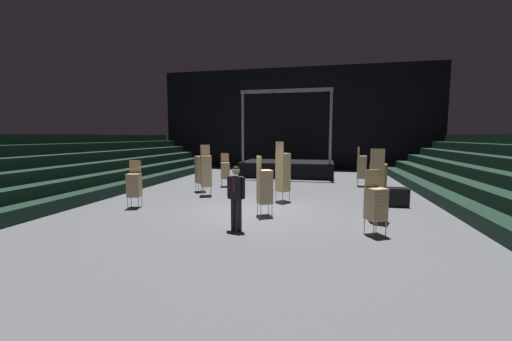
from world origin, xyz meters
name	(u,v)px	position (x,y,z in m)	size (l,w,h in m)	color
ground_plane	(254,213)	(0.00, 0.00, -0.05)	(22.00, 30.00, 0.10)	#515459
arena_end_wall	(295,119)	(0.00, 15.00, 4.00)	(22.00, 0.30, 8.00)	black
bleacher_bank_left	(62,165)	(-8.75, 1.00, 1.35)	(4.50, 24.00, 2.70)	black
stage_riser	(288,167)	(0.00, 10.15, 0.57)	(5.83, 3.57, 5.40)	black
man_with_tie	(236,194)	(-0.03, -2.20, 1.02)	(0.57, 0.34, 1.79)	black
chair_stack_front_left	(362,167)	(4.26, 6.67, 1.03)	(0.53, 0.53, 2.05)	#B2B5BA
chair_stack_front_right	(206,170)	(-2.72, 2.47, 1.11)	(0.60, 0.60, 2.22)	#B2B5BA
chair_stack_mid_left	(264,186)	(0.43, -0.43, 0.98)	(0.60, 0.60, 1.96)	#B2B5BA
chair_stack_mid_right	(134,184)	(-4.42, -0.29, 0.86)	(0.54, 0.54, 1.71)	#B2B5BA
chair_stack_mid_centre	(225,170)	(-2.68, 5.06, 0.86)	(0.57, 0.57, 1.71)	#B2B5BA
chair_stack_rear_left	(378,185)	(3.94, -0.31, 1.11)	(0.57, 0.57, 2.22)	#B2B5BA
chair_stack_rear_right	(201,169)	(-3.35, 3.41, 1.07)	(0.62, 0.62, 2.14)	#B2B5BA
chair_stack_rear_centre	(283,172)	(0.72, 1.99, 1.19)	(0.62, 0.62, 2.39)	#B2B5BA
chair_stack_aisle_left	(376,203)	(3.66, -1.79, 0.86)	(0.60, 0.60, 1.71)	#B2B5BA
equipment_road_case	(395,197)	(4.94, 2.02, 0.34)	(0.90, 0.60, 0.67)	black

